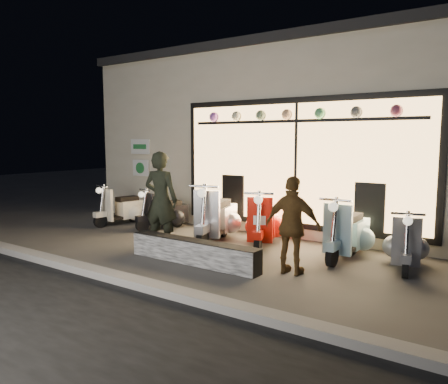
# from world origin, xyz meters

# --- Properties ---
(ground) EXTENTS (40.00, 40.00, 0.00)m
(ground) POSITION_xyz_m (0.00, 0.00, 0.00)
(ground) COLOR #383533
(ground) RESTS_ON ground
(kerb) EXTENTS (40.00, 0.25, 0.12)m
(kerb) POSITION_xyz_m (0.00, -2.00, 0.06)
(kerb) COLOR slate
(kerb) RESTS_ON ground
(shop_building) EXTENTS (10.20, 6.23, 4.20)m
(shop_building) POSITION_xyz_m (0.00, 4.98, 2.10)
(shop_building) COLOR beige
(shop_building) RESTS_ON ground
(graffiti_barrier) EXTENTS (2.44, 0.28, 0.40)m
(graffiti_barrier) POSITION_xyz_m (0.20, -0.65, 0.20)
(graffiti_barrier) COLOR black
(graffiti_barrier) RESTS_ON ground
(scooter_silver) EXTENTS (0.78, 1.60, 1.14)m
(scooter_silver) POSITION_xyz_m (-0.48, 1.01, 0.46)
(scooter_silver) COLOR black
(scooter_silver) RESTS_ON ground
(scooter_red) EXTENTS (0.82, 1.46, 1.05)m
(scooter_red) POSITION_xyz_m (0.48, 1.22, 0.42)
(scooter_red) COLOR black
(scooter_red) RESTS_ON ground
(scooter_black) EXTENTS (0.68, 1.25, 0.90)m
(scooter_black) POSITION_xyz_m (-2.08, 1.29, 0.36)
(scooter_black) COLOR black
(scooter_black) RESTS_ON ground
(scooter_cream) EXTENTS (0.58, 1.32, 0.94)m
(scooter_cream) POSITION_xyz_m (-3.30, 1.12, 0.38)
(scooter_cream) COLOR black
(scooter_cream) RESTS_ON ground
(scooter_blue) EXTENTS (0.47, 1.46, 1.05)m
(scooter_blue) POSITION_xyz_m (2.15, 1.24, 0.42)
(scooter_blue) COLOR black
(scooter_blue) RESTS_ON ground
(scooter_grey) EXTENTS (0.60, 1.31, 0.93)m
(scooter_grey) POSITION_xyz_m (3.10, 1.19, 0.37)
(scooter_grey) COLOR black
(scooter_grey) RESTS_ON ground
(man) EXTENTS (0.74, 0.57, 1.82)m
(man) POSITION_xyz_m (-0.97, -0.14, 0.91)
(man) COLOR black
(man) RESTS_ON ground
(woman) EXTENTS (0.89, 0.40, 1.50)m
(woman) POSITION_xyz_m (1.78, -0.23, 0.75)
(woman) COLOR brown
(woman) RESTS_ON ground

